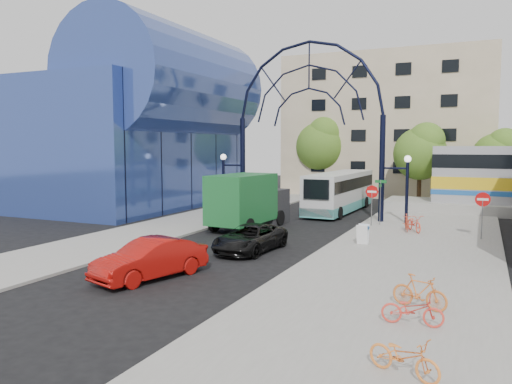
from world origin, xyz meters
The scene contains 22 objects.
ground centered at (0.00, 0.00, 0.00)m, with size 120.00×120.00×0.00m, color black.
sidewalk_east centered at (8.00, 4.00, 0.06)m, with size 8.00×56.00×0.12m, color gray.
plaza_west centered at (-6.50, 6.00, 0.06)m, with size 5.00×50.00×0.12m, color gray.
gateway_arch centered at (0.00, 14.00, 8.56)m, with size 13.64×0.44×12.10m.
stop_sign centered at (4.80, 12.00, 1.99)m, with size 0.80×0.07×2.50m.
do_not_enter_sign centered at (11.00, 10.00, 1.98)m, with size 0.76×0.07×2.48m.
street_name_sign centered at (5.20, 12.60, 2.13)m, with size 0.70×0.70×2.80m.
sandwich_board centered at (5.60, 5.98, 0.74)m, with size 0.55×0.61×0.99m.
transit_hall centered at (-15.30, 15.00, 6.70)m, with size 16.50×18.00×14.50m.
apartment_block centered at (2.00, 34.97, 7.00)m, with size 20.00×12.10×14.00m.
tree_north_a centered at (6.12, 25.93, 4.61)m, with size 4.48×4.48×7.00m.
tree_north_b centered at (-3.88, 29.93, 5.27)m, with size 5.12×5.12×8.00m.
tree_north_c centered at (12.12, 27.93, 4.28)m, with size 4.16×4.16×6.50m.
city_bus centered at (1.09, 18.39, 1.57)m, with size 2.83×10.99×3.00m.
green_truck centered at (-1.94, 8.61, 1.67)m, with size 2.95×6.77×3.33m.
black_suv centered at (0.97, 2.56, 0.64)m, with size 2.13×4.63×1.29m, color black.
red_sedan centered at (-0.41, -3.40, 0.75)m, with size 1.59×4.56×1.50m, color #A50E0A.
bike_near_a centered at (7.49, 10.83, 0.61)m, with size 0.65×1.87×0.98m, color #FC4C32.
bike_near_b centered at (7.05, 10.85, 0.61)m, with size 0.46×1.62×0.97m, color #D04429.
bike_far_a centered at (9.34, -4.76, 0.56)m, with size 0.58×1.67×0.88m, color #E83C2E.
bike_far_b centered at (9.35, -3.22, 0.64)m, with size 0.49×1.72×1.03m, color orange.
bike_far_c centered at (9.57, -8.00, 0.56)m, with size 0.58×1.67×0.88m, color orange.
Camera 1 is at (10.95, -18.65, 5.04)m, focal length 35.00 mm.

